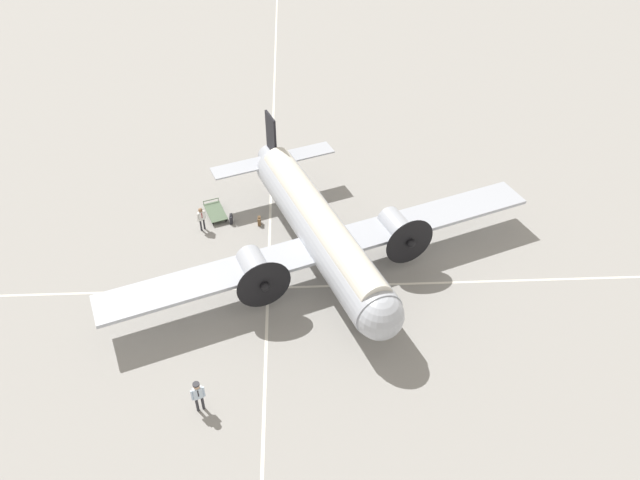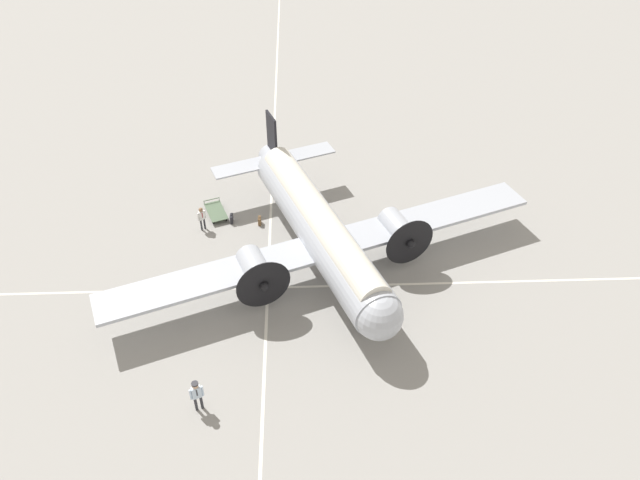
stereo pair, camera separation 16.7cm
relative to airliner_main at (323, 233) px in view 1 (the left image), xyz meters
The scene contains 9 objects.
ground_plane 2.54m from the airliner_main, 21.20° to the left, with size 300.00×300.00×0.00m, color gray.
apron_line_eastwest 4.03m from the airliner_main, 82.81° to the left, with size 120.00×0.16×0.01m.
apron_line_northsouth 3.01m from the airliner_main, behind, with size 0.16×120.00×0.01m.
airliner_main is the anchor object (origin of this frame).
crew_foreground 11.34m from the airliner_main, 147.64° to the left, with size 0.41×0.60×1.88m.
passenger_boarding 8.28m from the airliner_main, 63.08° to the left, with size 0.38×0.46×1.65m.
suitcase_near_door 7.40m from the airliner_main, 51.98° to the left, with size 0.48×0.17×0.58m.
suitcase_upright_spare 6.01m from the airliner_main, 42.93° to the left, with size 0.42×0.18×0.55m.
baggage_cart 8.66m from the airliner_main, 52.16° to the left, with size 2.34×1.72×0.56m.
Camera 1 is at (-27.08, 1.15, 24.22)m, focal length 35.00 mm.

